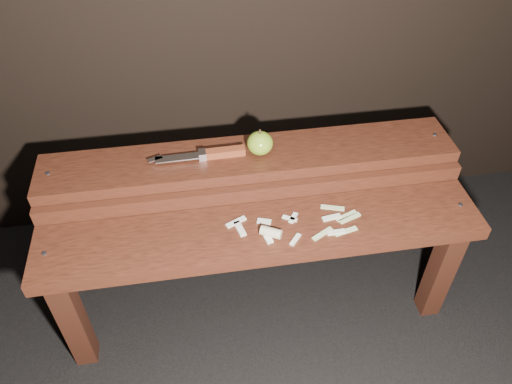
{
  "coord_description": "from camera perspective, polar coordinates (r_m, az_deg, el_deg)",
  "views": [
    {
      "loc": [
        -0.16,
        -0.94,
        1.4
      ],
      "look_at": [
        0.0,
        0.06,
        0.45
      ],
      "focal_mm": 35.0,
      "sensor_mm": 36.0,
      "label": 1
    }
  ],
  "objects": [
    {
      "name": "knife",
      "position": [
        1.42,
        -4.93,
        4.38
      ],
      "size": [
        0.28,
        0.03,
        0.02
      ],
      "color": "maroon",
      "rests_on": "bench_rear_tier"
    },
    {
      "name": "bench_front_tier",
      "position": [
        1.37,
        0.8,
        -6.38
      ],
      "size": [
        1.2,
        0.2,
        0.42
      ],
      "color": "black",
      "rests_on": "ground"
    },
    {
      "name": "apple_scraps",
      "position": [
        1.32,
        3.78,
        -4.08
      ],
      "size": [
        0.37,
        0.14,
        0.03
      ],
      "color": "beige",
      "rests_on": "bench_front_tier"
    },
    {
      "name": "ground",
      "position": [
        1.69,
        0.33,
        -12.62
      ],
      "size": [
        60.0,
        60.0,
        0.0
      ],
      "primitive_type": "plane",
      "color": "black"
    },
    {
      "name": "bench_rear_tier",
      "position": [
        1.48,
        -0.64,
        1.74
      ],
      "size": [
        1.2,
        0.21,
        0.5
      ],
      "color": "black",
      "rests_on": "ground"
    },
    {
      "name": "apple",
      "position": [
        1.42,
        0.46,
        5.61
      ],
      "size": [
        0.07,
        0.07,
        0.08
      ],
      "color": "olive",
      "rests_on": "bench_rear_tier"
    }
  ]
}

